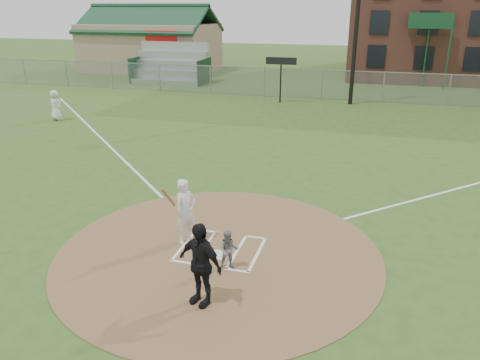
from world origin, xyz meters
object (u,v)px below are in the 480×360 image
(umpire, at_px, (200,264))
(batter_at_plate, at_px, (186,211))
(catcher, at_px, (229,250))
(ondeck_player, at_px, (56,105))
(home_plate, at_px, (217,255))

(umpire, relative_size, batter_at_plate, 1.05)
(catcher, relative_size, umpire, 0.54)
(umpire, xyz_separation_m, ondeck_player, (-13.84, 13.95, -0.13))
(batter_at_plate, bearing_deg, catcher, -33.85)
(ondeck_player, height_order, batter_at_plate, batter_at_plate)
(home_plate, relative_size, umpire, 0.27)
(catcher, height_order, batter_at_plate, batter_at_plate)
(batter_at_plate, bearing_deg, umpire, -61.52)
(home_plate, bearing_deg, catcher, -47.06)
(home_plate, relative_size, batter_at_plate, 0.28)
(catcher, xyz_separation_m, umpire, (-0.16, -1.48, 0.44))
(home_plate, bearing_deg, ondeck_player, 138.51)
(catcher, height_order, umpire, umpire)
(batter_at_plate, bearing_deg, home_plate, -25.96)
(catcher, bearing_deg, umpire, -113.13)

